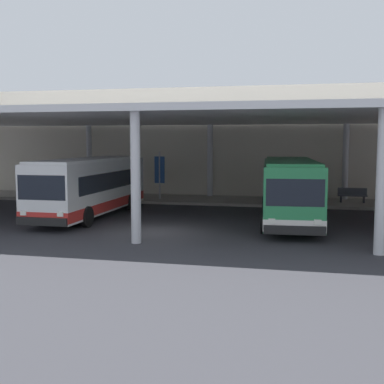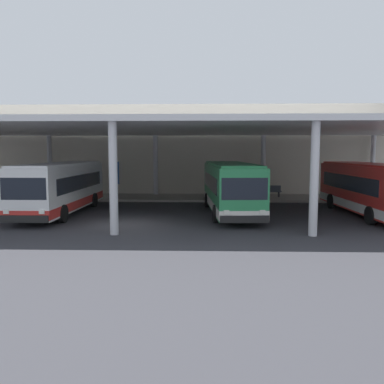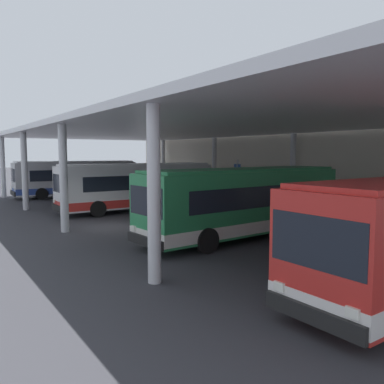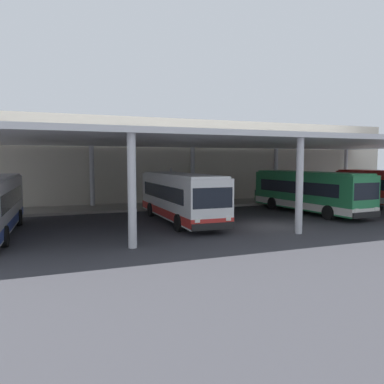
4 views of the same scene
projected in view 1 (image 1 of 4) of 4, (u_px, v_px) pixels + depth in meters
The scene contains 9 objects.
ground_plane at pixel (155, 232), 22.36m from camera, with size 200.00×200.00×0.00m, color #333338.
platform_kerb at pixel (205, 200), 33.75m from camera, with size 42.00×4.50×0.18m, color gray.
station_building_facade at pixel (214, 142), 36.50m from camera, with size 48.00×1.60×7.99m, color beige.
canopy_shelter at pixel (183, 119), 27.15m from camera, with size 40.00×17.00×5.55m.
bus_second_bay at pixel (91, 186), 26.82m from camera, with size 2.74×10.53×3.17m.
bus_middle_bay at pixel (289, 190), 24.75m from camera, with size 3.25×10.68×3.17m.
bench_waiting at pixel (352, 195), 31.65m from camera, with size 1.80×0.45×0.92m.
trash_bin at pixel (296, 193), 32.46m from camera, with size 0.52×0.52×0.98m.
banner_sign at pixel (160, 172), 33.43m from camera, with size 0.70×0.12×3.20m.
Camera 1 is at (6.52, -21.14, 4.09)m, focal length 46.27 mm.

